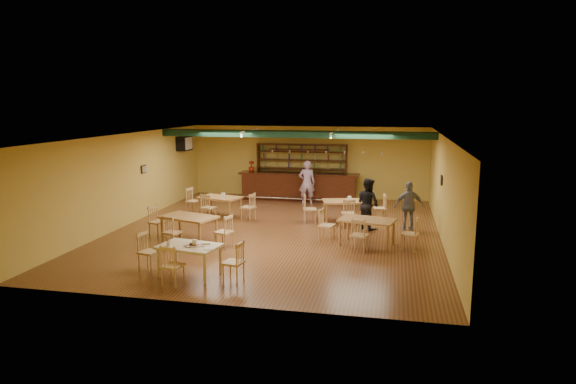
% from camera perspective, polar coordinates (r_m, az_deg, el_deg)
% --- Properties ---
extents(floor, '(12.00, 12.00, 0.00)m').
position_cam_1_polar(floor, '(16.04, -1.33, -4.38)').
color(floor, '#5B2C1A').
rests_on(floor, ground).
extents(ceiling_beam, '(10.00, 0.30, 0.25)m').
position_cam_1_polar(ceiling_beam, '(18.31, 0.63, 6.52)').
color(ceiling_beam, black).
rests_on(ceiling_beam, ceiling).
extents(track_rail_left, '(0.05, 2.50, 0.05)m').
position_cam_1_polar(track_rail_left, '(19.31, -4.30, 6.89)').
color(track_rail_left, white).
rests_on(track_rail_left, ceiling).
extents(track_rail_right, '(0.05, 2.50, 0.05)m').
position_cam_1_polar(track_rail_right, '(18.68, 5.24, 6.77)').
color(track_rail_right, white).
rests_on(track_rail_right, ceiling).
extents(ac_unit, '(0.34, 0.70, 0.48)m').
position_cam_1_polar(ac_unit, '(21.11, -11.56, 5.38)').
color(ac_unit, white).
rests_on(ac_unit, wall_left).
extents(picture_left, '(0.04, 0.34, 0.28)m').
position_cam_1_polar(picture_left, '(18.38, -15.91, 2.48)').
color(picture_left, black).
rests_on(picture_left, wall_left).
extents(picture_right, '(0.04, 0.34, 0.28)m').
position_cam_1_polar(picture_right, '(15.86, 16.85, 1.29)').
color(picture_right, black).
rests_on(picture_right, wall_right).
extents(bar_counter, '(4.95, 0.85, 1.13)m').
position_cam_1_polar(bar_counter, '(20.91, 1.23, 0.60)').
color(bar_counter, black).
rests_on(bar_counter, ground).
extents(back_bar_hutch, '(3.83, 0.40, 2.28)m').
position_cam_1_polar(back_bar_hutch, '(21.44, 1.55, 2.39)').
color(back_bar_hutch, black).
rests_on(back_bar_hutch, ground).
extents(poinsettia, '(0.32, 0.32, 0.45)m').
position_cam_1_polar(poinsettia, '(21.26, -4.14, 2.89)').
color(poinsettia, maroon).
rests_on(poinsettia, bar_counter).
extents(dining_table_a, '(1.61, 1.22, 0.72)m').
position_cam_1_polar(dining_table_a, '(18.07, -7.64, -1.65)').
color(dining_table_a, '#AB733C').
rests_on(dining_table_a, ground).
extents(dining_table_b, '(1.65, 1.22, 0.74)m').
position_cam_1_polar(dining_table_b, '(17.25, 6.40, -2.16)').
color(dining_table_b, '#AB733C').
rests_on(dining_table_b, ground).
extents(dining_table_c, '(1.75, 1.34, 0.77)m').
position_cam_1_polar(dining_table_c, '(14.96, -11.03, -4.11)').
color(dining_table_c, '#AB733C').
rests_on(dining_table_c, ground).
extents(dining_table_d, '(1.67, 1.22, 0.76)m').
position_cam_1_polar(dining_table_d, '(14.56, 8.84, -4.47)').
color(dining_table_d, '#AB733C').
rests_on(dining_table_d, ground).
extents(near_table, '(1.50, 1.10, 0.74)m').
position_cam_1_polar(near_table, '(12.13, -10.98, -7.55)').
color(near_table, tan).
rests_on(near_table, ground).
extents(pizza_tray, '(0.54, 0.54, 0.01)m').
position_cam_1_polar(pizza_tray, '(11.99, -10.60, -5.88)').
color(pizza_tray, silver).
rests_on(pizza_tray, near_table).
extents(parmesan_shaker, '(0.09, 0.09, 0.11)m').
position_cam_1_polar(parmesan_shaker, '(12.06, -13.27, -5.65)').
color(parmesan_shaker, '#EAE5C6').
rests_on(parmesan_shaker, near_table).
extents(napkin_stack, '(0.23, 0.20, 0.03)m').
position_cam_1_polar(napkin_stack, '(12.07, -9.16, -5.68)').
color(napkin_stack, white).
rests_on(napkin_stack, near_table).
extents(pizza_server, '(0.31, 0.27, 0.00)m').
position_cam_1_polar(pizza_server, '(11.97, -9.86, -5.82)').
color(pizza_server, silver).
rests_on(pizza_server, pizza_tray).
extents(side_plate, '(0.25, 0.25, 0.01)m').
position_cam_1_polar(side_plate, '(11.65, -8.94, -6.30)').
color(side_plate, white).
rests_on(side_plate, near_table).
extents(patron_bar, '(0.70, 0.52, 1.75)m').
position_cam_1_polar(patron_bar, '(19.98, 2.14, 1.06)').
color(patron_bar, '#7E4596').
rests_on(patron_bar, ground).
extents(patron_right_a, '(1.01, 1.00, 1.64)m').
position_cam_1_polar(patron_right_a, '(16.32, 8.96, -1.30)').
color(patron_right_a, black).
rests_on(patron_right_a, ground).
extents(patron_right_b, '(0.96, 0.54, 1.55)m').
position_cam_1_polar(patron_right_b, '(16.42, 13.44, -1.54)').
color(patron_right_b, slate).
rests_on(patron_right_b, ground).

